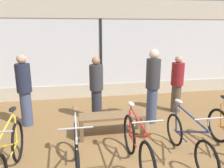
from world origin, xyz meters
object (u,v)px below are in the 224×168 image
Objects in this scene: customer_by_window at (177,83)px; customer_mid_floor at (24,89)px; bicycle_far_left at (10,155)px; customer_near_bench at (96,87)px; display_bench at (111,118)px; bicycle_right at (188,140)px; bicycle_center at (137,146)px; customer_near_rack at (153,84)px; bicycle_left at (77,152)px.

customer_mid_floor is (-3.95, -0.19, 0.08)m from customer_by_window.
customer_mid_floor is (-0.12, 2.02, 0.51)m from bicycle_far_left.
customer_near_bench reaches higher than customer_by_window.
customer_by_window is (2.04, 1.07, 0.44)m from display_bench.
customer_mid_floor is (-1.92, 0.88, 0.52)m from display_bench.
customer_near_bench is at bearing 103.34° from display_bench.
bicycle_right is at bearing -111.42° from customer_by_window.
customer_near_bench is at bearing -175.98° from customer_by_window.
bicycle_center reaches higher than bicycle_far_left.
bicycle_right is 2.53m from customer_near_bench.
customer_near_rack reaches higher than customer_by_window.
bicycle_left is 0.92× the size of customer_near_rack.
customer_near_bench is (0.56, 2.08, 0.49)m from bicycle_left.
bicycle_left is (1.02, -0.04, -0.03)m from bicycle_far_left.
bicycle_right is at bearing 0.63° from bicycle_left.
display_bench is 0.77× the size of customer_near_rack.
customer_mid_floor is 1.06× the size of customer_near_bench.
customer_by_window is at bearing 30.94° from customer_near_rack.
bicycle_left is 0.96× the size of bicycle_center.
bicycle_right is at bearing -33.43° from customer_mid_floor.
bicycle_far_left is at bearing 179.65° from bicycle_right.
bicycle_far_left is 1.13× the size of customer_by_window.
bicycle_left reaches higher than bicycle_right.
display_bench is at bearing 56.38° from bicycle_left.
customer_by_window is 2.26m from customer_near_bench.
bicycle_right is at bearing -44.64° from display_bench.
bicycle_left is at bearing 176.64° from bicycle_center.
bicycle_left is 0.97× the size of customer_mid_floor.
display_bench is at bearing -24.75° from customer_mid_floor.
bicycle_center is 2.05m from customer_near_rack.
bicycle_center is 2.97m from customer_by_window.
customer_near_rack is at bearing 91.91° from bicycle_right.
customer_near_rack reaches higher than display_bench.
customer_by_window is at bearing 51.42° from bicycle_center.
bicycle_center is 2.23m from customer_near_bench.
customer_near_rack is at bearing 24.85° from display_bench.
bicycle_far_left is 1.02m from bicycle_left.
customer_near_rack is at bearing -149.06° from customer_by_window.
bicycle_center is at bearing -80.65° from display_bench.
customer_mid_floor is at bearing 173.04° from customer_near_rack.
bicycle_center reaches higher than bicycle_right.
bicycle_left is 1.95m from bicycle_right.
display_bench is 0.81× the size of customer_mid_floor.
bicycle_center is 1.24× the size of display_bench.
customer_near_rack is at bearing 29.54° from bicycle_far_left.
display_bench is (-0.20, 1.23, -0.01)m from bicycle_center.
bicycle_far_left reaches higher than bicycle_right.
customer_mid_floor is (-1.14, 2.06, 0.54)m from bicycle_left.
bicycle_left is 1.41m from display_bench.
bicycle_center is at bearing -3.36° from bicycle_left.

